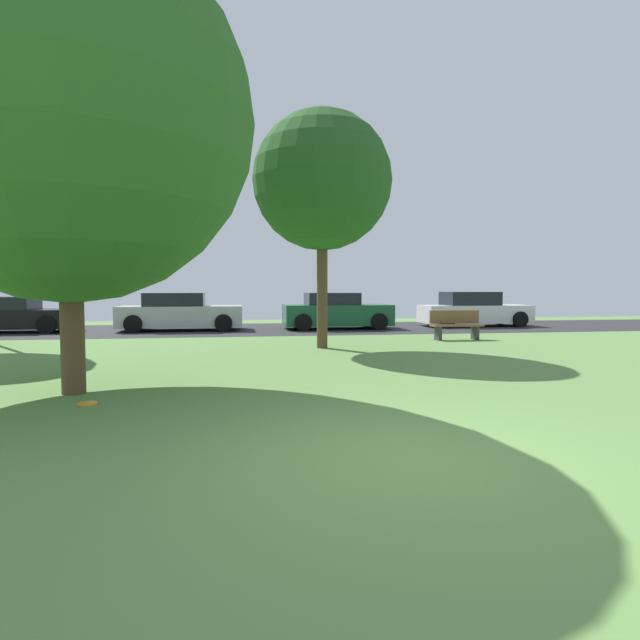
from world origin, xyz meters
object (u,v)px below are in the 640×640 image
(park_bench, at_px, (456,325))
(parked_car_black, at_px, (11,316))
(maple_tree_far, at_px, (66,117))
(parked_car_white, at_px, (473,311))
(oak_tree_center, at_px, (322,181))
(parked_car_green, at_px, (336,312))
(parked_car_silver, at_px, (180,313))
(frisbee_disc, at_px, (88,403))

(park_bench, bearing_deg, parked_car_black, -19.27)
(maple_tree_far, distance_m, parked_car_black, 13.76)
(parked_car_white, xyz_separation_m, park_bench, (-3.08, -5.33, -0.19))
(oak_tree_center, bearing_deg, park_bench, 19.16)
(parked_car_green, xyz_separation_m, parked_car_white, (5.90, 0.45, -0.00))
(parked_car_white, bearing_deg, parked_car_silver, -178.56)
(parked_car_green, bearing_deg, maple_tree_far, -118.16)
(maple_tree_far, relative_size, parked_car_white, 1.56)
(maple_tree_far, bearing_deg, park_bench, 37.30)
(oak_tree_center, bearing_deg, frisbee_disc, -124.52)
(parked_car_green, relative_size, park_bench, 2.58)
(parked_car_silver, bearing_deg, parked_car_black, 179.12)
(maple_tree_far, relative_size, frisbee_disc, 25.58)
(park_bench, bearing_deg, oak_tree_center, 19.16)
(parked_car_black, bearing_deg, parked_car_white, 0.67)
(parked_car_green, distance_m, parked_car_white, 5.92)
(oak_tree_center, xyz_separation_m, frisbee_disc, (-4.33, -6.30, -4.38))
(park_bench, bearing_deg, parked_car_white, -120.01)
(maple_tree_far, bearing_deg, parked_car_silver, 87.94)
(frisbee_disc, bearing_deg, park_bench, 41.80)
(oak_tree_center, height_order, parked_car_green, oak_tree_center)
(oak_tree_center, xyz_separation_m, parked_car_white, (7.51, 6.87, -3.74))
(parked_car_white, bearing_deg, frisbee_disc, -131.97)
(parked_car_green, bearing_deg, park_bench, -59.93)
(parked_car_black, distance_m, parked_car_silver, 5.91)
(frisbee_disc, xyz_separation_m, park_bench, (8.77, 7.84, 0.45))
(parked_car_green, bearing_deg, parked_car_black, 178.81)
(frisbee_disc, relative_size, parked_car_black, 0.07)
(frisbee_disc, bearing_deg, parked_car_white, 48.03)
(frisbee_disc, height_order, parked_car_silver, parked_car_silver)
(parked_car_silver, height_order, parked_car_green, parked_car_silver)
(parked_car_black, relative_size, parked_car_white, 0.93)
(frisbee_disc, distance_m, parked_car_green, 14.05)
(parked_car_silver, relative_size, park_bench, 2.81)
(parked_car_black, height_order, parked_car_silver, parked_car_silver)
(frisbee_disc, height_order, park_bench, park_bench)
(maple_tree_far, distance_m, parked_car_green, 13.90)
(park_bench, bearing_deg, frisbee_disc, 41.80)
(maple_tree_far, xyz_separation_m, parked_car_silver, (0.43, 12.02, -3.48))
(oak_tree_center, xyz_separation_m, parked_car_silver, (-4.31, 6.57, -3.74))
(frisbee_disc, bearing_deg, parked_car_black, 114.43)
(oak_tree_center, height_order, frisbee_disc, oak_tree_center)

